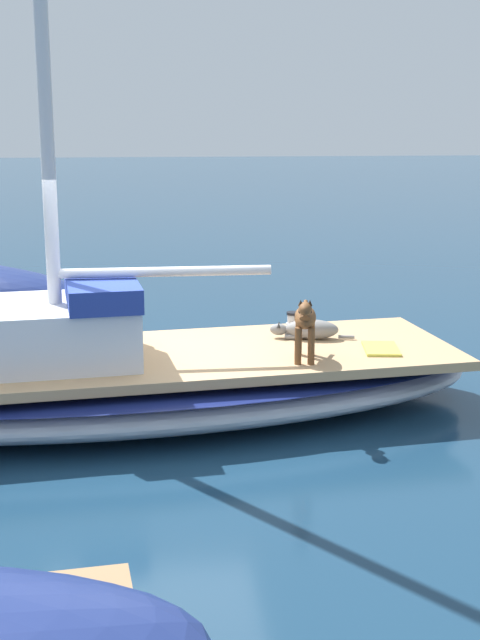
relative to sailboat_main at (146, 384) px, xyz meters
name	(u,v)px	position (x,y,z in m)	size (l,w,h in m)	color
ground_plane	(147,414)	(0.00, 0.00, -0.34)	(120.00, 120.00, 0.00)	navy
sailboat_main	(146,384)	(0.00, 0.00, 0.00)	(3.33, 7.48, 0.66)	#B2B7C1
cabin_house	(34,329)	(-0.14, 1.11, 0.67)	(1.64, 2.37, 0.84)	silver
dog_brown	(305,321)	(-0.40, -1.62, 0.75)	(0.93, 0.32, 0.70)	brown
dog_grey	(308,329)	(0.48, -1.83, 0.43)	(0.38, 0.95, 0.22)	gray
deck_winch	(293,321)	(0.92, -1.73, 0.42)	(0.16, 0.16, 0.21)	#B7B7BC
deck_towel	(381,349)	(-0.09, -2.51, 0.34)	(0.56, 0.36, 0.03)	#D8D14C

